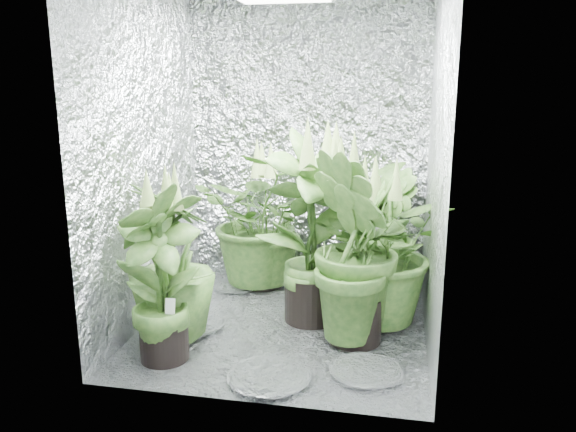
{
  "coord_description": "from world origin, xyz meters",
  "views": [
    {
      "loc": [
        0.6,
        -2.94,
        1.38
      ],
      "look_at": [
        0.03,
        0.0,
        0.66
      ],
      "focal_mm": 35.0,
      "sensor_mm": 36.0,
      "label": 1
    }
  ],
  "objects_px": {
    "plant_a": "(261,218)",
    "plant_d": "(171,264)",
    "circulation_fan": "(388,285)",
    "plant_f": "(161,273)",
    "plant_g": "(357,249)",
    "plant_b": "(311,230)",
    "plant_e": "(376,248)",
    "plant_c": "(385,234)"
  },
  "relations": [
    {
      "from": "plant_a",
      "to": "plant_d",
      "type": "relative_size",
      "value": 1.09
    },
    {
      "from": "circulation_fan",
      "to": "plant_f",
      "type": "bearing_deg",
      "value": -146.71
    },
    {
      "from": "plant_a",
      "to": "plant_g",
      "type": "height_order",
      "value": "plant_g"
    },
    {
      "from": "plant_a",
      "to": "plant_b",
      "type": "distance_m",
      "value": 0.67
    },
    {
      "from": "plant_d",
      "to": "circulation_fan",
      "type": "distance_m",
      "value": 1.33
    },
    {
      "from": "plant_a",
      "to": "plant_e",
      "type": "relative_size",
      "value": 1.04
    },
    {
      "from": "plant_g",
      "to": "circulation_fan",
      "type": "relative_size",
      "value": 2.91
    },
    {
      "from": "plant_e",
      "to": "plant_d",
      "type": "bearing_deg",
      "value": -160.23
    },
    {
      "from": "plant_c",
      "to": "plant_d",
      "type": "height_order",
      "value": "plant_d"
    },
    {
      "from": "plant_a",
      "to": "plant_f",
      "type": "bearing_deg",
      "value": -101.69
    },
    {
      "from": "plant_b",
      "to": "circulation_fan",
      "type": "xyz_separation_m",
      "value": [
        0.45,
        0.24,
        -0.39
      ]
    },
    {
      "from": "plant_c",
      "to": "plant_d",
      "type": "relative_size",
      "value": 0.96
    },
    {
      "from": "plant_g",
      "to": "plant_e",
      "type": "bearing_deg",
      "value": 68.54
    },
    {
      "from": "plant_e",
      "to": "circulation_fan",
      "type": "relative_size",
      "value": 2.52
    },
    {
      "from": "plant_a",
      "to": "plant_f",
      "type": "height_order",
      "value": "plant_a"
    },
    {
      "from": "plant_a",
      "to": "circulation_fan",
      "type": "relative_size",
      "value": 2.62
    },
    {
      "from": "plant_a",
      "to": "plant_d",
      "type": "xyz_separation_m",
      "value": [
        -0.28,
        -0.9,
        -0.05
      ]
    },
    {
      "from": "plant_e",
      "to": "plant_b",
      "type": "bearing_deg",
      "value": 179.6
    },
    {
      "from": "plant_b",
      "to": "circulation_fan",
      "type": "height_order",
      "value": "plant_b"
    },
    {
      "from": "plant_a",
      "to": "plant_e",
      "type": "xyz_separation_m",
      "value": [
        0.79,
        -0.51,
        -0.02
      ]
    },
    {
      "from": "plant_b",
      "to": "plant_g",
      "type": "distance_m",
      "value": 0.36
    },
    {
      "from": "plant_e",
      "to": "plant_g",
      "type": "height_order",
      "value": "plant_g"
    },
    {
      "from": "plant_b",
      "to": "plant_d",
      "type": "height_order",
      "value": "plant_b"
    },
    {
      "from": "plant_g",
      "to": "circulation_fan",
      "type": "height_order",
      "value": "plant_g"
    },
    {
      "from": "plant_d",
      "to": "plant_e",
      "type": "distance_m",
      "value": 1.14
    },
    {
      "from": "plant_e",
      "to": "circulation_fan",
      "type": "distance_m",
      "value": 0.39
    },
    {
      "from": "plant_a",
      "to": "plant_c",
      "type": "xyz_separation_m",
      "value": [
        0.83,
        -0.0,
        -0.06
      ]
    },
    {
      "from": "plant_a",
      "to": "circulation_fan",
      "type": "xyz_separation_m",
      "value": [
        0.87,
        -0.27,
        -0.31
      ]
    },
    {
      "from": "plant_c",
      "to": "circulation_fan",
      "type": "xyz_separation_m",
      "value": [
        0.03,
        -0.27,
        -0.25
      ]
    },
    {
      "from": "plant_e",
      "to": "plant_g",
      "type": "bearing_deg",
      "value": -111.46
    },
    {
      "from": "plant_d",
      "to": "plant_b",
      "type": "bearing_deg",
      "value": 28.86
    },
    {
      "from": "plant_f",
      "to": "plant_g",
      "type": "relative_size",
      "value": 0.88
    },
    {
      "from": "plant_a",
      "to": "plant_c",
      "type": "distance_m",
      "value": 0.84
    },
    {
      "from": "plant_d",
      "to": "plant_e",
      "type": "bearing_deg",
      "value": 19.77
    },
    {
      "from": "plant_b",
      "to": "plant_d",
      "type": "relative_size",
      "value": 1.28
    },
    {
      "from": "plant_b",
      "to": "plant_d",
      "type": "xyz_separation_m",
      "value": [
        -0.7,
        -0.39,
        -0.12
      ]
    },
    {
      "from": "plant_e",
      "to": "plant_f",
      "type": "xyz_separation_m",
      "value": [
        -1.02,
        -0.62,
        -0.0
      ]
    },
    {
      "from": "plant_c",
      "to": "plant_g",
      "type": "relative_size",
      "value": 0.8
    },
    {
      "from": "plant_b",
      "to": "plant_c",
      "type": "distance_m",
      "value": 0.67
    },
    {
      "from": "circulation_fan",
      "to": "plant_a",
      "type": "bearing_deg",
      "value": 157.89
    },
    {
      "from": "plant_g",
      "to": "circulation_fan",
      "type": "bearing_deg",
      "value": 70.16
    },
    {
      "from": "plant_b",
      "to": "plant_f",
      "type": "relative_size",
      "value": 1.21
    }
  ]
}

